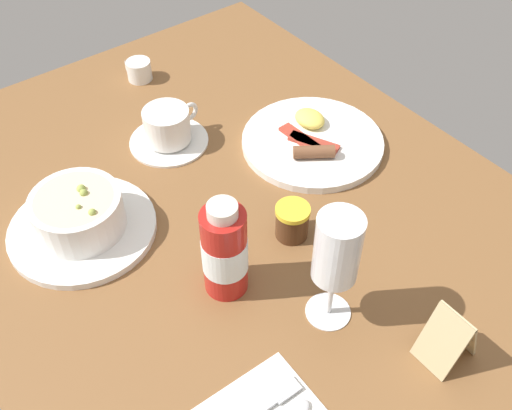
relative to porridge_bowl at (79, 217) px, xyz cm
name	(u,v)px	position (x,y,z in cm)	size (l,w,h in cm)	color
ground_plane	(235,216)	(10.49, 21.15, -4.83)	(110.00, 84.00, 3.00)	brown
porridge_bowl	(79,217)	(0.00, 0.00, 0.00)	(22.50, 22.50, 7.97)	white
coffee_cup	(168,128)	(-10.22, 21.82, -0.26)	(14.05, 14.05, 6.80)	white
creamer_jug	(139,70)	(-30.82, 27.57, -1.25)	(4.95, 5.72, 4.70)	white
wine_glass	(337,253)	(33.89, 19.89, 9.27)	(6.23, 6.23, 18.52)	white
jam_jar	(292,221)	(19.89, 25.06, -0.48)	(5.27, 5.27, 5.62)	#482916
sauce_bottle_red	(225,251)	(21.61, 11.62, 4.02)	(6.29, 6.29, 16.06)	#B21E19
breakfast_plate	(312,141)	(5.82, 41.56, -2.43)	(25.03, 25.03, 3.70)	white
menu_card	(450,335)	(47.58, 27.39, 0.99)	(5.38, 6.55, 8.78)	tan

